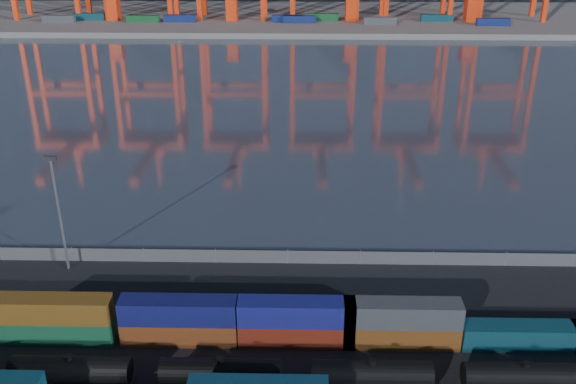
{
  "coord_description": "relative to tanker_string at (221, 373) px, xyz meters",
  "views": [
    {
      "loc": [
        1.7,
        -48.26,
        47.0
      ],
      "look_at": [
        0.0,
        30.0,
        10.0
      ],
      "focal_mm": 40.0,
      "sensor_mm": 36.0,
      "label": 1
    }
  ],
  "objects": [
    {
      "name": "tanker_string",
      "position": [
        0.0,
        0.0,
        0.0
      ],
      "size": [
        136.84,
        2.76,
        3.95
      ],
      "color": "black",
      "rests_on": "ground"
    },
    {
      "name": "waterfront_fence",
      "position": [
        6.37,
        24.81,
        -0.98
      ],
      "size": [
        160.12,
        0.12,
        2.2
      ],
      "color": "#595B5E",
      "rests_on": "ground"
    },
    {
      "name": "far_quay",
      "position": [
        6.37,
        206.81,
        -0.98
      ],
      "size": [
        700.0,
        70.0,
        2.0
      ],
      "primitive_type": "cube",
      "color": "#514F4C",
      "rests_on": "ground"
    },
    {
      "name": "yard_light_mast",
      "position": [
        -23.63,
        22.81,
        7.32
      ],
      "size": [
        1.6,
        0.4,
        16.6
      ],
      "color": "slate",
      "rests_on": "ground"
    },
    {
      "name": "straddle_carriers",
      "position": [
        3.87,
        196.81,
        5.84
      ],
      "size": [
        140.0,
        7.0,
        11.1
      ],
      "color": "red",
      "rests_on": "far_quay"
    },
    {
      "name": "quay_containers",
      "position": [
        -4.63,
        192.28,
        1.32
      ],
      "size": [
        172.58,
        10.99,
        2.6
      ],
      "color": "navy",
      "rests_on": "far_quay"
    },
    {
      "name": "container_row_north",
      "position": [
        11.88,
        7.58,
        0.33
      ],
      "size": [
        142.4,
        2.68,
        5.71
      ],
      "color": "#102351",
      "rests_on": "ground"
    },
    {
      "name": "harbor_water",
      "position": [
        6.37,
        101.81,
        -1.97
      ],
      "size": [
        700.0,
        700.0,
        0.0
      ],
      "primitive_type": "plane",
      "color": "#2D3441",
      "rests_on": "ground"
    }
  ]
}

